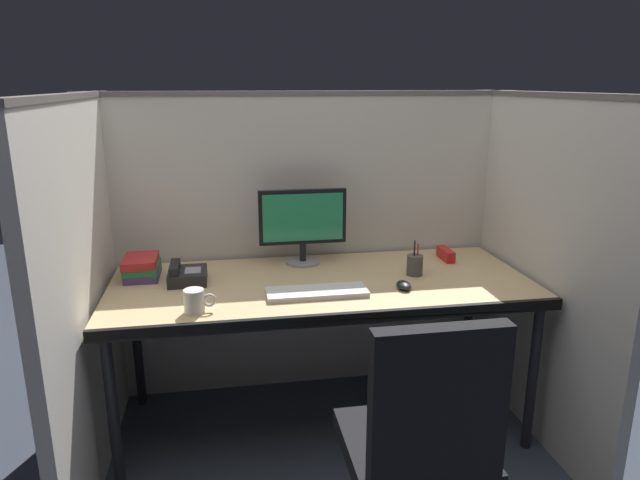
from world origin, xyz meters
The scene contains 13 objects.
ground_plane centered at (0.00, 0.00, 0.00)m, with size 8.00×8.00×0.00m, color #383F4C.
cubicle_partition_rear centered at (0.00, 0.74, 0.79)m, with size 2.21×0.06×1.57m.
cubicle_partition_left centered at (-0.99, 0.20, 0.79)m, with size 0.06×1.41×1.57m.
cubicle_partition_right centered at (0.99, 0.20, 0.79)m, with size 0.06×1.41×1.57m.
desk centered at (0.00, 0.29, 0.69)m, with size 1.90×0.80×0.74m.
monitor_center centered at (-0.05, 0.57, 0.96)m, with size 0.43×0.17×0.37m.
keyboard_main centered at (-0.05, 0.13, 0.75)m, with size 0.43×0.15×0.02m, color silver.
computer_mouse centered at (0.33, 0.14, 0.76)m, with size 0.06×0.10×0.04m.
coffee_mug centered at (-0.55, 0.02, 0.79)m, with size 0.13×0.08×0.09m.
book_stack centered at (-0.81, 0.49, 0.79)m, with size 0.16×0.22×0.10m.
red_stapler centered at (0.68, 0.51, 0.77)m, with size 0.04×0.15×0.06m, color red.
desk_phone centered at (-0.61, 0.39, 0.77)m, with size 0.17×0.19×0.09m.
pen_cup centered at (0.44, 0.31, 0.79)m, with size 0.08×0.08×0.17m.
Camera 1 is at (-0.43, -2.11, 1.61)m, focal length 31.88 mm.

